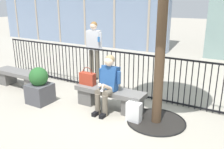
{
  "coord_description": "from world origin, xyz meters",
  "views": [
    {
      "loc": [
        2.54,
        -4.17,
        2.28
      ],
      "look_at": [
        0.0,
        0.1,
        0.75
      ],
      "focal_mm": 38.56,
      "sensor_mm": 36.0,
      "label": 1
    }
  ],
  "objects_px": {
    "handbag_on_bench": "(88,78)",
    "shopping_bag": "(134,112)",
    "stone_bench": "(110,97)",
    "seated_person_with_phone": "(108,82)",
    "planter": "(40,87)",
    "stone_bench_far": "(20,77)",
    "bystander_at_railing": "(94,46)"
  },
  "relations": [
    {
      "from": "shopping_bag",
      "to": "planter",
      "type": "relative_size",
      "value": 0.57
    },
    {
      "from": "seated_person_with_phone",
      "to": "stone_bench_far",
      "type": "xyz_separation_m",
      "value": [
        -2.85,
        0.04,
        -0.38
      ]
    },
    {
      "from": "handbag_on_bench",
      "to": "stone_bench_far",
      "type": "height_order",
      "value": "handbag_on_bench"
    },
    {
      "from": "seated_person_with_phone",
      "to": "shopping_bag",
      "type": "relative_size",
      "value": 2.49
    },
    {
      "from": "stone_bench",
      "to": "planter",
      "type": "height_order",
      "value": "planter"
    },
    {
      "from": "handbag_on_bench",
      "to": "bystander_at_railing",
      "type": "distance_m",
      "value": 1.88
    },
    {
      "from": "stone_bench",
      "to": "planter",
      "type": "xyz_separation_m",
      "value": [
        -1.54,
        -0.57,
        0.12
      ]
    },
    {
      "from": "stone_bench",
      "to": "stone_bench_far",
      "type": "relative_size",
      "value": 1.0
    },
    {
      "from": "shopping_bag",
      "to": "handbag_on_bench",
      "type": "bearing_deg",
      "value": 168.05
    },
    {
      "from": "seated_person_with_phone",
      "to": "handbag_on_bench",
      "type": "distance_m",
      "value": 0.62
    },
    {
      "from": "stone_bench",
      "to": "shopping_bag",
      "type": "height_order",
      "value": "shopping_bag"
    },
    {
      "from": "seated_person_with_phone",
      "to": "planter",
      "type": "relative_size",
      "value": 1.43
    },
    {
      "from": "bystander_at_railing",
      "to": "planter",
      "type": "xyz_separation_m",
      "value": [
        -0.04,
        -2.14,
        -0.61
      ]
    },
    {
      "from": "stone_bench",
      "to": "stone_bench_far",
      "type": "bearing_deg",
      "value": -178.19
    },
    {
      "from": "handbag_on_bench",
      "to": "bystander_at_railing",
      "type": "bearing_deg",
      "value": 120.11
    },
    {
      "from": "seated_person_with_phone",
      "to": "planter",
      "type": "height_order",
      "value": "seated_person_with_phone"
    },
    {
      "from": "bystander_at_railing",
      "to": "stone_bench",
      "type": "bearing_deg",
      "value": -46.44
    },
    {
      "from": "shopping_bag",
      "to": "planter",
      "type": "bearing_deg",
      "value": -172.99
    },
    {
      "from": "bystander_at_railing",
      "to": "planter",
      "type": "bearing_deg",
      "value": -91.07
    },
    {
      "from": "stone_bench",
      "to": "handbag_on_bench",
      "type": "bearing_deg",
      "value": -179.01
    },
    {
      "from": "stone_bench_far",
      "to": "planter",
      "type": "bearing_deg",
      "value": -20.47
    },
    {
      "from": "seated_person_with_phone",
      "to": "stone_bench_far",
      "type": "distance_m",
      "value": 2.87
    },
    {
      "from": "seated_person_with_phone",
      "to": "stone_bench_far",
      "type": "height_order",
      "value": "seated_person_with_phone"
    },
    {
      "from": "bystander_at_railing",
      "to": "stone_bench_far",
      "type": "height_order",
      "value": "bystander_at_railing"
    },
    {
      "from": "stone_bench",
      "to": "handbag_on_bench",
      "type": "relative_size",
      "value": 3.88
    },
    {
      "from": "handbag_on_bench",
      "to": "seated_person_with_phone",
      "type": "bearing_deg",
      "value": -11.03
    },
    {
      "from": "seated_person_with_phone",
      "to": "planter",
      "type": "distance_m",
      "value": 1.65
    },
    {
      "from": "shopping_bag",
      "to": "planter",
      "type": "distance_m",
      "value": 2.3
    },
    {
      "from": "bystander_at_railing",
      "to": "planter",
      "type": "relative_size",
      "value": 2.01
    },
    {
      "from": "handbag_on_bench",
      "to": "shopping_bag",
      "type": "xyz_separation_m",
      "value": [
        1.31,
        -0.28,
        -0.4
      ]
    },
    {
      "from": "handbag_on_bench",
      "to": "shopping_bag",
      "type": "relative_size",
      "value": 0.85
    },
    {
      "from": "stone_bench",
      "to": "shopping_bag",
      "type": "xyz_separation_m",
      "value": [
        0.73,
        -0.29,
        -0.07
      ]
    }
  ]
}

